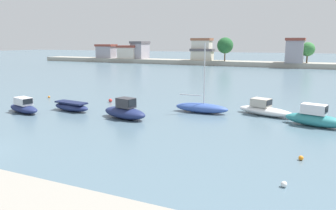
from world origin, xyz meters
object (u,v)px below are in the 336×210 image
moored_boat_3 (125,111)px  mooring_buoy_3 (110,100)px  moored_boat_5 (265,109)px  mooring_buoy_0 (284,184)px  mooring_buoy_1 (301,158)px  mooring_buoy_4 (313,111)px  moored_boat_4 (201,108)px  mooring_buoy_2 (49,97)px  moored_boat_1 (24,107)px  moored_boat_6 (315,118)px  moored_boat_2 (71,107)px

moored_boat_3 → mooring_buoy_3: bearing=146.2°
moored_boat_5 → mooring_buoy_0: bearing=-60.7°
moored_boat_3 → mooring_buoy_1: moored_boat_3 is taller
mooring_buoy_0 → mooring_buoy_4: size_ratio=1.18×
moored_boat_4 → mooring_buoy_1: bearing=-46.7°
moored_boat_4 → mooring_buoy_2: moored_boat_4 is taller
moored_boat_5 → mooring_buoy_1: moored_boat_5 is taller
moored_boat_1 → moored_boat_6: size_ratio=0.92×
moored_boat_1 → moored_boat_2: moored_boat_1 is taller
mooring_buoy_3 → mooring_buoy_4: bearing=10.7°
moored_boat_1 → moored_boat_3: (10.22, 1.95, 0.10)m
moored_boat_2 → mooring_buoy_1: (21.36, -5.21, -0.30)m
moored_boat_4 → moored_boat_6: (9.99, -0.99, 0.17)m
moored_boat_1 → mooring_buoy_4: moored_boat_1 is taller
mooring_buoy_4 → moored_boat_5: bearing=-139.5°
moored_boat_1 → mooring_buoy_3: moored_boat_1 is taller
moored_boat_5 → moored_boat_1: bearing=-140.8°
moored_boat_4 → moored_boat_3: bearing=-136.9°
moored_boat_1 → mooring_buoy_4: 28.08m
moored_boat_6 → moored_boat_2: bearing=-156.7°
moored_boat_1 → mooring_buoy_0: (24.49, -6.84, -0.40)m
moored_boat_1 → moored_boat_4: (15.61, 7.09, -0.06)m
moored_boat_2 → mooring_buoy_2: bearing=155.1°
moored_boat_2 → moored_boat_6: bearing=16.2°
moored_boat_2 → mooring_buoy_1: bearing=-6.8°
moored_boat_3 → mooring_buoy_1: (14.81, -4.65, -0.51)m
moored_boat_1 → mooring_buoy_1: moored_boat_1 is taller
moored_boat_1 → mooring_buoy_2: size_ratio=17.28×
moored_boat_1 → moored_boat_4: bearing=39.2°
moored_boat_1 → mooring_buoy_3: (4.48, 8.03, -0.34)m
mooring_buoy_0 → mooring_buoy_1: bearing=82.5°
moored_boat_4 → mooring_buoy_0: 16.52m
moored_boat_1 → moored_boat_6: moored_boat_6 is taller
mooring_buoy_2 → mooring_buoy_4: 29.66m
moored_boat_1 → mooring_buoy_4: bearing=40.0°
moored_boat_1 → moored_boat_2: 4.45m
moored_boat_1 → moored_boat_3: moored_boat_3 is taller
moored_boat_4 → mooring_buoy_1: size_ratio=23.42×
moored_boat_3 → mooring_buoy_3: moored_boat_3 is taller
moored_boat_1 → mooring_buoy_1: (25.03, -2.70, -0.41)m
moored_boat_3 → moored_boat_5: size_ratio=0.89×
moored_boat_5 → mooring_buoy_2: 25.22m
moored_boat_5 → mooring_buoy_1: size_ratio=19.71×
moored_boat_5 → mooring_buoy_2: size_ratio=20.74×
moored_boat_5 → mooring_buoy_3: 16.84m
moored_boat_6 → mooring_buoy_0: bearing=-81.0°
moored_boat_5 → moored_boat_6: 4.91m
mooring_buoy_0 → mooring_buoy_3: bearing=143.4°
moored_boat_1 → moored_boat_5: 22.94m
mooring_buoy_4 → mooring_buoy_3: bearing=-169.3°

